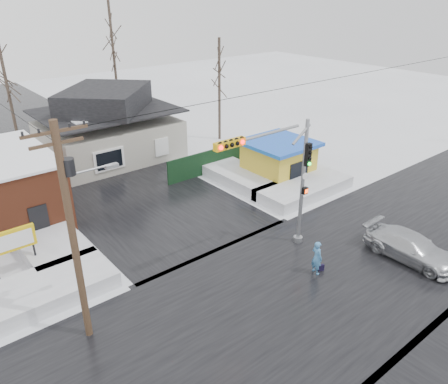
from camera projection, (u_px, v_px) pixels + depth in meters
ground at (288, 297)px, 19.95m from camera, size 120.00×120.00×0.00m
road_ns at (288, 297)px, 19.95m from camera, size 10.00×120.00×0.02m
road_ew at (288, 297)px, 19.95m from camera, size 120.00×10.00×0.02m
snowbank_nw at (35, 294)px, 19.55m from camera, size 7.00×3.00×0.80m
snowbank_ne at (304, 188)px, 29.83m from camera, size 7.00×3.00×0.80m
snowbank_nside_w at (42, 235)px, 24.20m from camera, size 3.00×8.00×0.80m
snowbank_nside_e at (234, 173)px, 32.20m from camera, size 3.00×8.00×0.80m
traffic_signal at (283, 173)px, 21.49m from camera, size 6.05×0.68×7.00m
utility_pole at (73, 224)px, 15.70m from camera, size 3.15×0.44×9.00m
marquee_sign at (12, 242)px, 20.65m from camera, size 2.20×0.21×2.55m
house at (108, 126)px, 35.42m from camera, size 10.40×8.40×5.76m
kiosk at (278, 160)px, 31.77m from camera, size 4.60×4.60×2.88m
fence at (212, 161)px, 33.11m from camera, size 8.00×0.12×1.80m
tree_far_left at (2, 60)px, 32.52m from camera, size 3.00×3.00×10.00m
tree_far_mid at (111, 28)px, 38.96m from camera, size 3.00×3.00×12.00m
tree_far_right at (219, 60)px, 37.79m from camera, size 3.00×3.00×9.00m
pedestrian at (317, 258)px, 21.28m from camera, size 0.53×0.71×1.78m
car at (411, 247)px, 22.47m from camera, size 2.10×4.88×1.40m
shopping_bag at (321, 268)px, 21.73m from camera, size 0.30×0.22×0.35m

